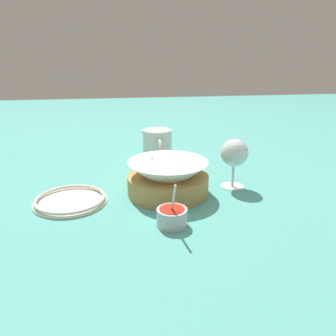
% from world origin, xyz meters
% --- Properties ---
extents(ground_plane, '(4.00, 4.00, 0.00)m').
position_xyz_m(ground_plane, '(0.00, 0.00, 0.00)').
color(ground_plane, teal).
extents(food_basket, '(0.21, 0.21, 0.09)m').
position_xyz_m(food_basket, '(0.02, -0.01, 0.04)').
color(food_basket, '#B2894C').
rests_on(food_basket, ground_plane).
extents(sauce_cup, '(0.07, 0.07, 0.11)m').
position_xyz_m(sauce_cup, '(0.19, -0.03, 0.02)').
color(sauce_cup, '#B7B7BC').
rests_on(sauce_cup, ground_plane).
extents(wine_glass, '(0.07, 0.07, 0.13)m').
position_xyz_m(wine_glass, '(0.00, 0.17, 0.09)').
color(wine_glass, silver).
rests_on(wine_glass, ground_plane).
extents(beer_mug, '(0.14, 0.09, 0.12)m').
position_xyz_m(beer_mug, '(-0.22, -0.01, 0.05)').
color(beer_mug, silver).
rests_on(beer_mug, ground_plane).
extents(side_plate, '(0.18, 0.18, 0.01)m').
position_xyz_m(side_plate, '(0.04, -0.25, 0.01)').
color(side_plate, silver).
rests_on(side_plate, ground_plane).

